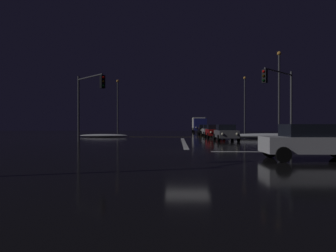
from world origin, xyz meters
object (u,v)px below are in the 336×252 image
at_px(sedan_gray, 226,133).
at_px(sedan_silver, 209,130).
at_px(sedan_white_crossing, 311,142).
at_px(traffic_signal_nw, 88,95).
at_px(streetlamp_left_far, 118,103).
at_px(streetlamp_right_near, 279,89).
at_px(streetlamp_right_far, 245,101).
at_px(sedan_red, 214,131).
at_px(traffic_signal_ne, 281,91).
at_px(sedan_orange, 204,129).
at_px(sedan_black, 204,129).
at_px(box_truck, 199,124).

relative_size(sedan_gray, sedan_silver, 1.00).
distance_m(sedan_white_crossing, traffic_signal_nw, 18.42).
bearing_deg(streetlamp_left_far, sedan_silver, -24.60).
relative_size(sedan_gray, streetlamp_right_near, 0.47).
xyz_separation_m(sedan_white_crossing, streetlamp_right_far, (4.92, 34.60, 4.51)).
bearing_deg(streetlamp_right_far, sedan_red, -117.20).
distance_m(sedan_white_crossing, traffic_signal_ne, 12.82).
height_order(streetlamp_right_near, streetlamp_left_far, streetlamp_right_near).
relative_size(sedan_orange, streetlamp_left_far, 0.49).
bearing_deg(sedan_gray, sedan_black, 91.06).
height_order(sedan_red, traffic_signal_nw, traffic_signal_nw).
bearing_deg(streetlamp_left_far, streetlamp_right_near, -38.14).
height_order(sedan_silver, streetlamp_left_far, streetlamp_left_far).
xyz_separation_m(traffic_signal_nw, traffic_signal_ne, (16.29, -0.12, 0.24)).
bearing_deg(streetlamp_left_far, sedan_gray, -52.89).
bearing_deg(sedan_white_crossing, sedan_red, 93.69).
bearing_deg(sedan_white_crossing, traffic_signal_ne, 76.81).
distance_m(sedan_gray, traffic_signal_ne, 6.47).
relative_size(traffic_signal_nw, streetlamp_right_near, 0.64).
height_order(box_truck, traffic_signal_ne, traffic_signal_ne).
bearing_deg(streetlamp_left_far, sedan_white_crossing, -65.92).
xyz_separation_m(sedan_gray, sedan_red, (-0.28, 6.55, 0.00)).
xyz_separation_m(box_truck, traffic_signal_nw, (-12.12, -36.22, 2.39)).
bearing_deg(sedan_silver, streetlamp_right_near, -56.58).
relative_size(sedan_red, sedan_black, 1.00).
distance_m(sedan_gray, traffic_signal_nw, 13.25).
distance_m(sedan_orange, box_truck, 8.03).
bearing_deg(sedan_silver, traffic_signal_nw, -126.99).
xyz_separation_m(sedan_black, streetlamp_right_near, (6.42, -15.94, 4.55)).
bearing_deg(streetlamp_right_far, traffic_signal_nw, -129.29).
bearing_deg(traffic_signal_nw, sedan_black, 61.89).
bearing_deg(traffic_signal_ne, sedan_black, 100.83).
distance_m(traffic_signal_nw, streetlamp_right_far, 29.07).
distance_m(sedan_orange, streetlamp_right_near, 23.03).
distance_m(sedan_black, sedan_orange, 5.85).
relative_size(sedan_gray, streetlamp_left_far, 0.49).
relative_size(sedan_red, streetlamp_left_far, 0.49).
relative_size(sedan_gray, box_truck, 0.52).
bearing_deg(box_truck, traffic_signal_nw, -108.49).
xyz_separation_m(sedan_gray, traffic_signal_nw, (-12.32, -3.57, 3.30)).
relative_size(sedan_red, sedan_silver, 1.00).
bearing_deg(streetlamp_right_near, streetlamp_right_far, 90.00).
relative_size(sedan_white_crossing, streetlamp_right_near, 0.47).
height_order(sedan_gray, sedan_black, same).
relative_size(sedan_white_crossing, traffic_signal_nw, 0.73).
height_order(traffic_signal_ne, streetlamp_right_far, streetlamp_right_far).
bearing_deg(box_truck, streetlamp_left_far, -135.73).
bearing_deg(sedan_white_crossing, traffic_signal_nw, 138.05).
bearing_deg(traffic_signal_ne, sedan_silver, 104.58).
bearing_deg(streetlamp_right_far, sedan_gray, -107.80).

